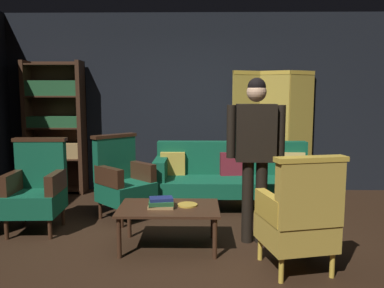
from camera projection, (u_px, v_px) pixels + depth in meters
The scene contains 14 objects.
ground_plane at pixel (191, 246), 3.94m from camera, with size 10.00×10.00×0.00m, color black.
back_wall at pixel (194, 103), 6.19m from camera, with size 7.20×0.10×2.80m, color black.
folding_screen at pixel (273, 130), 6.00m from camera, with size 1.28×0.23×1.90m.
bookshelf at pixel (55, 125), 6.01m from camera, with size 0.90×0.32×2.05m.
velvet_couch at pixel (233, 174), 5.32m from camera, with size 2.12×0.78×0.88m.
coffee_table at pixel (169, 211), 3.87m from camera, with size 1.00×0.64×0.42m.
armchair_gilt_accent at pixel (299, 217), 3.32m from camera, with size 0.69×0.69×1.04m.
armchair_wing_left at pixel (37, 188), 4.37m from camera, with size 0.61×0.60×1.04m.
armchair_wing_right at pixel (123, 179), 4.81m from camera, with size 0.82×0.82×1.04m.
standing_figure at pixel (255, 145), 3.94m from camera, with size 0.59×0.24×1.70m.
book_tan_leather at pixel (161, 206), 3.85m from camera, with size 0.25×0.20×0.03m, color #9E7A47.
book_green_cloth at pixel (161, 202), 3.84m from camera, with size 0.24×0.19×0.04m, color #1E4C28.
book_navy_cloth at pixel (161, 199), 3.84m from camera, with size 0.23×0.15×0.03m, color navy.
brass_tray at pixel (188, 205), 3.91m from camera, with size 0.20×0.20×0.02m, color gold.
Camera 1 is at (0.07, -3.78, 1.53)m, focal length 36.24 mm.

